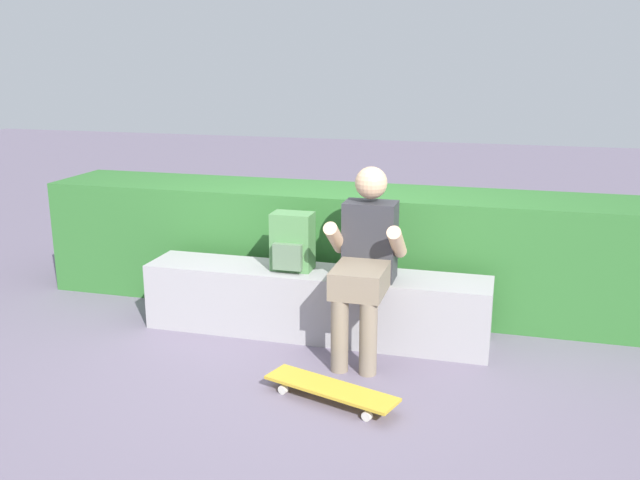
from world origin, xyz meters
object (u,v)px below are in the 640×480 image
(person_skater, at_px, (365,256))
(skateboard_near_person, at_px, (331,389))
(backpack_on_bench, at_px, (292,243))
(bench_main, at_px, (315,303))

(person_skater, height_order, skateboard_near_person, person_skater)
(skateboard_near_person, xyz_separation_m, backpack_on_bench, (-0.51, 0.92, 0.59))
(skateboard_near_person, bearing_deg, bench_main, 111.03)
(bench_main, height_order, backpack_on_bench, backpack_on_bench)
(person_skater, distance_m, skateboard_near_person, 0.93)
(bench_main, relative_size, skateboard_near_person, 2.93)
(person_skater, xyz_separation_m, backpack_on_bench, (-0.56, 0.20, -0.00))
(backpack_on_bench, bearing_deg, bench_main, 3.43)
(backpack_on_bench, bearing_deg, skateboard_near_person, -60.77)
(bench_main, xyz_separation_m, person_skater, (0.40, -0.21, 0.43))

